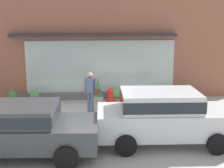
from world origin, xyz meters
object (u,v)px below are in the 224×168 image
potted_plant_window_left (98,90)px  parked_car_dark_gray (20,126)px  pedestrian_with_handbag (91,89)px  potted_plant_corner_tall (187,91)px  potted_plant_window_center (35,97)px  fire_hydrant (110,99)px  potted_plant_near_hydrant (13,96)px  potted_plant_by_entrance (117,94)px  potted_plant_low_front (165,93)px  parked_car_silver (164,114)px

potted_plant_window_left → parked_car_dark_gray: bearing=-114.3°
pedestrian_with_handbag → potted_plant_corner_tall: (4.42, 1.27, -0.48)m
pedestrian_with_handbag → parked_car_dark_gray: (-2.02, -3.82, -0.11)m
parked_car_dark_gray → potted_plant_window_center: size_ratio=6.66×
fire_hydrant → potted_plant_window_left: (-0.45, 1.36, 0.06)m
pedestrian_with_handbag → potted_plant_near_hydrant: bearing=177.8°
potted_plant_by_entrance → potted_plant_near_hydrant: bearing=-179.7°
parked_car_dark_gray → pedestrian_with_handbag: bearing=65.7°
fire_hydrant → potted_plant_low_front: 3.09m
parked_car_dark_gray → potted_plant_window_left: size_ratio=3.66×
potted_plant_window_left → potted_plant_near_hydrant: potted_plant_window_left is taller
fire_hydrant → pedestrian_with_handbag: 0.91m
potted_plant_window_center → potted_plant_by_entrance: potted_plant_by_entrance is taller
pedestrian_with_handbag → potted_plant_corner_tall: size_ratio=1.67×
potted_plant_window_left → potted_plant_corner_tall: bearing=-2.0°
fire_hydrant → potted_plant_near_hydrant: fire_hydrant is taller
potted_plant_low_front → potted_plant_window_center: (-5.98, -0.22, -0.03)m
fire_hydrant → potted_plant_window_center: bearing=158.8°
fire_hydrant → potted_plant_corner_tall: bearing=18.5°
fire_hydrant → parked_car_silver: size_ratio=0.23×
potted_plant_low_front → potted_plant_by_entrance: potted_plant_by_entrance is taller
potted_plant_corner_tall → potted_plant_near_hydrant: size_ratio=1.53×
fire_hydrant → potted_plant_by_entrance: (0.39, 1.31, -0.13)m
potted_plant_window_center → potted_plant_corner_tall: (6.92, -0.06, 0.16)m
parked_car_dark_gray → potted_plant_by_entrance: 6.11m
pedestrian_with_handbag → potted_plant_low_front: 3.86m
pedestrian_with_handbag → potted_plant_near_hydrant: (-3.44, 1.34, -0.58)m
fire_hydrant → potted_plant_near_hydrant: 4.42m
potted_plant_window_center → potted_plant_by_entrance: 3.67m
parked_car_silver → potted_plant_low_front: parked_car_silver is taller
potted_plant_window_left → potted_plant_by_entrance: 0.87m
potted_plant_by_entrance → fire_hydrant: bearing=-106.5°
potted_plant_low_front → potted_plant_corner_tall: bearing=-16.6°
parked_car_dark_gray → potted_plant_low_front: size_ratio=6.71×
fire_hydrant → potted_plant_by_entrance: fire_hydrant is taller
parked_car_silver → potted_plant_near_hydrant: parked_car_silver is taller
pedestrian_with_handbag → potted_plant_window_center: pedestrian_with_handbag is taller
parked_car_dark_gray → potted_plant_by_entrance: size_ratio=6.26×
potted_plant_window_left → potted_plant_corner_tall: (4.09, -0.14, -0.09)m
potted_plant_corner_tall → potted_plant_near_hydrant: (-7.86, 0.08, -0.10)m
potted_plant_window_center → potted_plant_by_entrance: (3.67, 0.04, 0.05)m
potted_plant_window_center → potted_plant_corner_tall: bearing=-0.5°
pedestrian_with_handbag → potted_plant_window_left: size_ratio=1.41×
potted_plant_corner_tall → potted_plant_by_entrance: (-3.25, 0.10, -0.11)m
parked_car_dark_gray → potted_plant_window_left: bearing=69.3°
parked_car_silver → potted_plant_near_hydrant: size_ratio=6.60×
pedestrian_with_handbag → potted_plant_by_entrance: pedestrian_with_handbag is taller
parked_car_dark_gray → potted_plant_near_hydrant: parked_car_dark_gray is taller
parked_car_silver → potted_plant_window_center: (-4.65, 4.64, -0.61)m
potted_plant_window_center → potted_plant_by_entrance: bearing=0.6°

